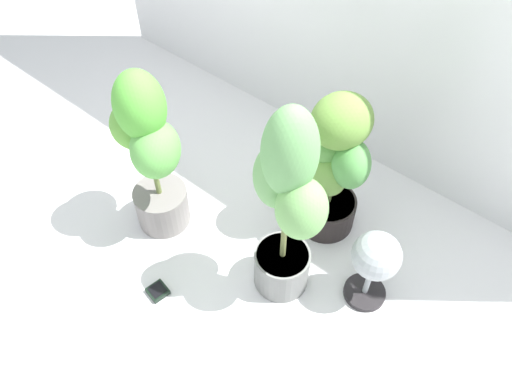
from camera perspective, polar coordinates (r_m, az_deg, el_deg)
ground_plane at (r=2.39m, az=-2.31°, el=-4.94°), size 8.00×8.00×0.00m
potted_plant_front_left at (r=2.13m, az=-12.02°, el=4.81°), size 0.44×0.34×0.86m
potted_plant_front_right at (r=1.82m, az=3.56°, el=-1.49°), size 0.38×0.27×0.98m
potted_plant_back_right at (r=2.14m, az=8.86°, el=3.39°), size 0.41×0.33×0.76m
hygrometer_box at (r=2.25m, az=-11.10°, el=-10.99°), size 0.09×0.09×0.03m
floor_fan at (r=2.04m, az=13.39°, el=-7.50°), size 0.28×0.28×0.40m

